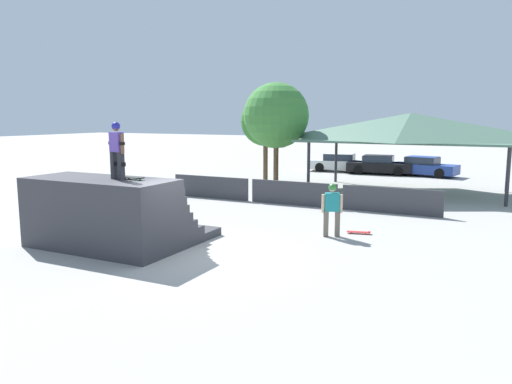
% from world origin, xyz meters
% --- Properties ---
extents(ground_plane, '(160.00, 160.00, 0.00)m').
position_xyz_m(ground_plane, '(0.00, 0.00, 0.00)').
color(ground_plane, '#A3A09B').
extents(quarter_pipe_ramp, '(4.62, 4.02, 2.10)m').
position_xyz_m(quarter_pipe_ramp, '(-2.71, -0.11, 0.91)').
color(quarter_pipe_ramp, '#38383D').
rests_on(quarter_pipe_ramp, ground).
extents(skater_on_deck, '(0.71, 0.31, 1.64)m').
position_xyz_m(skater_on_deck, '(-2.07, -0.41, 3.04)').
color(skater_on_deck, '#2D2D33').
rests_on(skater_on_deck, quarter_pipe_ramp).
extents(skateboard_on_deck, '(0.77, 0.28, 0.09)m').
position_xyz_m(skateboard_on_deck, '(-1.61, -0.28, 2.16)').
color(skateboard_on_deck, green).
rests_on(skateboard_on_deck, quarter_pipe_ramp).
extents(bystander_walking, '(0.67, 0.39, 1.75)m').
position_xyz_m(bystander_walking, '(2.94, 3.97, 1.03)').
color(bystander_walking, '#6B6051').
rests_on(bystander_walking, ground).
extents(skateboard_on_ground, '(0.80, 0.37, 0.09)m').
position_xyz_m(skateboard_on_ground, '(3.66, 4.75, 0.06)').
color(skateboard_on_ground, red).
rests_on(skateboard_on_ground, ground).
extents(barrier_fence, '(12.58, 0.12, 1.05)m').
position_xyz_m(barrier_fence, '(-0.42, 8.85, 0.53)').
color(barrier_fence, '#3D3D42').
rests_on(barrier_fence, ground).
extents(pavilion_shelter, '(10.80, 5.44, 4.06)m').
position_xyz_m(pavilion_shelter, '(3.43, 14.99, 3.31)').
color(pavilion_shelter, '#2D2D33').
rests_on(pavilion_shelter, ground).
extents(tree_beside_pavilion, '(2.97, 2.97, 5.08)m').
position_xyz_m(tree_beside_pavilion, '(-5.13, 15.86, 3.58)').
color(tree_beside_pavilion, brown).
rests_on(tree_beside_pavilion, ground).
extents(tree_far_back, '(3.61, 3.61, 5.74)m').
position_xyz_m(tree_far_back, '(-3.58, 13.96, 3.92)').
color(tree_far_back, brown).
rests_on(tree_far_back, ground).
extents(trash_bin, '(0.52, 0.52, 0.85)m').
position_xyz_m(trash_bin, '(-5.82, 7.41, 0.42)').
color(trash_bin, '#385B3D').
rests_on(trash_bin, ground).
extents(parked_car_white, '(4.66, 2.21, 1.27)m').
position_xyz_m(parked_car_white, '(-2.60, 22.97, 0.60)').
color(parked_car_white, silver).
rests_on(parked_car_white, ground).
extents(parked_car_black, '(4.41, 2.17, 1.27)m').
position_xyz_m(parked_car_black, '(0.24, 22.59, 0.60)').
color(parked_car_black, black).
rests_on(parked_car_black, ground).
extents(parked_car_blue, '(4.46, 2.45, 1.27)m').
position_xyz_m(parked_car_blue, '(3.08, 22.80, 0.60)').
color(parked_car_blue, navy).
rests_on(parked_car_blue, ground).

